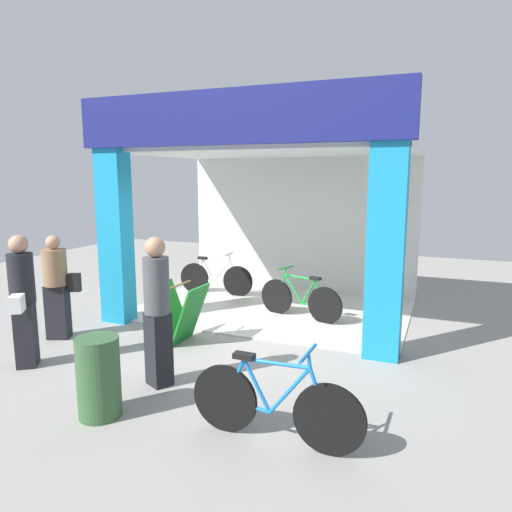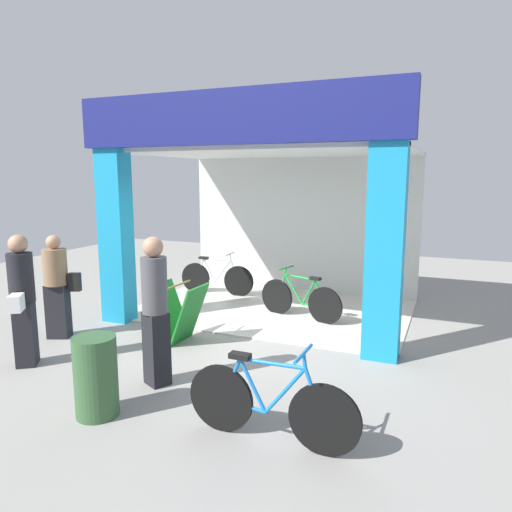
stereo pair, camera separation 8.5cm
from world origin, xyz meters
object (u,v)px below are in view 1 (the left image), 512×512
Objects in this scene: pedestrian_0 at (57,286)px; trash_bin at (99,377)px; bicycle_inside_0 at (300,299)px; pedestrian_1 at (23,300)px; sandwich_board_sign at (180,313)px; bicycle_inside_1 at (216,278)px; pedestrian_2 at (157,310)px; bicycle_parked_0 at (274,404)px.

pedestrian_0 reaches higher than trash_bin.
bicycle_inside_0 is 0.91× the size of pedestrian_1.
sandwich_board_sign is 1.96m from pedestrian_0.
trash_bin is at bearing -37.47° from pedestrian_0.
bicycle_inside_1 is at bearing 82.47° from pedestrian_1.
bicycle_inside_0 is at bearing 36.65° from pedestrian_0.
sandwich_board_sign is at bearing -73.52° from bicycle_inside_1.
pedestrian_1 is at bearing -174.11° from pedestrian_2.
bicycle_parked_0 is at bearing 6.96° from trash_bin.
pedestrian_2 is 1.03m from trash_bin.
trash_bin is (-0.95, -4.06, 0.07)m from bicycle_inside_0.
pedestrian_1 is at bearing -131.53° from sandwich_board_sign.
pedestrian_0 is at bearing -163.08° from sandwich_board_sign.
sandwich_board_sign reaches higher than bicycle_inside_0.
sandwich_board_sign is (-2.24, 2.03, 0.07)m from bicycle_parked_0.
bicycle_parked_0 is 1.90× the size of sandwich_board_sign.
bicycle_parked_0 is 1.92m from pedestrian_2.
bicycle_inside_1 reaches higher than bicycle_inside_0.
sandwich_board_sign is at bearing 137.79° from bicycle_parked_0.
pedestrian_1 is 1.93m from pedestrian_2.
sandwich_board_sign is 2.15m from pedestrian_1.
bicycle_parked_0 is at bearing -42.21° from sandwich_board_sign.
bicycle_inside_0 is 0.88× the size of pedestrian_2.
trash_bin is at bearing -21.15° from pedestrian_1.
pedestrian_1 reaches higher than trash_bin.
bicycle_inside_0 is at bearing 53.44° from sandwich_board_sign.
trash_bin is (-1.86, -0.23, 0.05)m from bicycle_parked_0.
bicycle_parked_0 reaches higher than sandwich_board_sign.
pedestrian_0 is 1.87× the size of trash_bin.
pedestrian_2 is at bearing 158.92° from bicycle_parked_0.
pedestrian_2 is (1.35, -4.14, 0.57)m from bicycle_inside_1.
pedestrian_0 is 1.11m from pedestrian_1.
sandwich_board_sign is at bearing 111.10° from pedestrian_2.
pedestrian_2 is (-1.71, 0.66, 0.55)m from bicycle_parked_0.
pedestrian_2 is (2.37, -0.82, 0.10)m from pedestrian_0.
pedestrian_2 reaches higher than bicycle_inside_0.
bicycle_inside_1 is 1.02× the size of pedestrian_0.
pedestrian_0 is 2.50m from pedestrian_2.
pedestrian_2 reaches higher than pedestrian_0.
pedestrian_0 is at bearing -106.98° from bicycle_inside_1.
pedestrian_1 reaches higher than bicycle_inside_0.
trash_bin is at bearing -173.04° from bicycle_parked_0.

